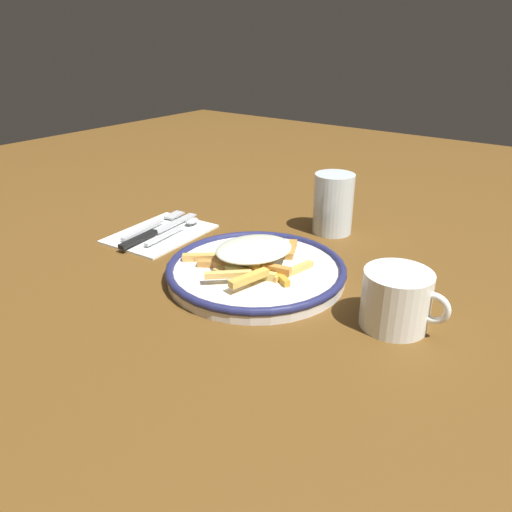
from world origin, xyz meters
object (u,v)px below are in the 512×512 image
at_px(fries_heap, 252,254).
at_px(water_glass, 333,204).
at_px(plate, 256,270).
at_px(napkin, 160,233).
at_px(fork, 154,225).
at_px(spoon, 182,226).
at_px(knife, 153,232).
at_px(coffee_mug, 395,301).

bearing_deg(fries_heap, water_glass, 88.10).
relative_size(plate, water_glass, 2.47).
height_order(fries_heap, napkin, fries_heap).
bearing_deg(napkin, plate, -7.82).
bearing_deg(fork, spoon, 22.75).
height_order(napkin, spoon, spoon).
bearing_deg(knife, coffee_mug, -2.52).
bearing_deg(water_glass, fork, -144.98).
height_order(knife, water_glass, water_glass).
distance_m(fries_heap, fork, 0.28).
bearing_deg(coffee_mug, fork, 174.26).
xyz_separation_m(plate, fries_heap, (-0.01, 0.00, 0.03)).
relative_size(plate, fork, 1.63).
bearing_deg(fries_heap, napkin, 172.11).
distance_m(plate, spoon, 0.25).
bearing_deg(plate, fork, 170.62).
xyz_separation_m(water_glass, coffee_mug, (0.23, -0.25, -0.02)).
xyz_separation_m(fork, coffee_mug, (0.52, -0.05, 0.03)).
relative_size(fries_heap, napkin, 1.10).
relative_size(plate, fries_heap, 1.37).
xyz_separation_m(spoon, coffee_mug, (0.47, -0.08, 0.03)).
height_order(fries_heap, fork, fries_heap).
height_order(plate, spoon, plate).
bearing_deg(spoon, plate, -16.66).
bearing_deg(coffee_mug, knife, 177.48).
bearing_deg(fork, water_glass, 35.02).
xyz_separation_m(knife, coffee_mug, (0.49, -0.02, 0.03)).
bearing_deg(knife, spoon, 67.28).
bearing_deg(knife, water_glass, 42.23).
distance_m(plate, water_glass, 0.25).
distance_m(plate, fork, 0.29).
bearing_deg(water_glass, plate, -89.75).
xyz_separation_m(fork, knife, (0.03, -0.03, 0.00)).
relative_size(fries_heap, coffee_mug, 1.79).
bearing_deg(coffee_mug, fries_heap, 178.64).
xyz_separation_m(napkin, knife, (0.00, -0.02, 0.01)).
bearing_deg(water_glass, coffee_mug, -47.40).
distance_m(napkin, knife, 0.02).
bearing_deg(water_glass, spoon, -142.56).
height_order(napkin, coffee_mug, coffee_mug).
bearing_deg(napkin, fork, 157.77).
relative_size(spoon, coffee_mug, 1.30).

